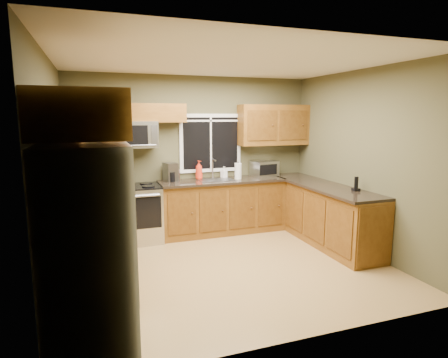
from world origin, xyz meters
TOP-DOWN VIEW (x-y plane):
  - floor at (0.00, 0.00)m, footprint 4.20×4.20m
  - ceiling at (0.00, 0.00)m, footprint 4.20×4.20m
  - back_wall at (0.00, 1.80)m, footprint 4.20×0.00m
  - front_wall at (0.00, -1.80)m, footprint 4.20×0.00m
  - left_wall at (-2.10, 0.00)m, footprint 0.00×3.60m
  - right_wall at (2.10, 0.00)m, footprint 0.00×3.60m
  - window at (0.30, 1.78)m, footprint 1.12×0.03m
  - base_cabinets_left at (-1.80, 0.48)m, footprint 0.60×2.65m
  - countertop_left at (-1.78, 0.48)m, footprint 0.65×2.65m
  - base_cabinets_back at (0.42, 1.50)m, footprint 2.17×0.60m
  - countertop_back at (0.42, 1.48)m, footprint 2.17×0.65m
  - base_cabinets_peninsula at (1.80, 0.54)m, footprint 0.60×2.52m
  - countertop_peninsula at (1.78, 0.55)m, footprint 0.65×2.50m
  - upper_cabinets_left at (-1.94, 0.48)m, footprint 0.33×2.65m
  - upper_cabinets_back_left at (-0.85, 1.64)m, footprint 1.30×0.33m
  - upper_cabinets_back_right at (1.45, 1.64)m, footprint 1.30×0.33m
  - upper_cabinet_over_fridge at (-1.74, -1.30)m, footprint 0.72×0.90m
  - refrigerator at (-1.74, -1.30)m, footprint 0.74×0.90m
  - range at (-1.05, 1.47)m, footprint 0.76×0.69m
  - microwave at (-1.05, 1.61)m, footprint 0.76×0.41m
  - sink at (0.30, 1.49)m, footprint 0.60×0.42m
  - toaster_oven at (1.27, 1.62)m, footprint 0.49×0.42m
  - coffee_maker at (-0.46, 1.61)m, footprint 0.24×0.29m
  - kettle at (-0.36, 1.65)m, footprint 0.16×0.16m
  - paper_towel_roll at (0.69, 1.45)m, footprint 0.15×0.15m
  - soap_bottle_a at (0.04, 1.65)m, footprint 0.16×0.16m
  - soap_bottle_b at (0.51, 1.66)m, footprint 0.12×0.12m
  - cordless_phone at (1.94, -0.10)m, footprint 0.10×0.10m

SIDE VIEW (x-z plane):
  - floor at x=0.00m, z-range 0.00..0.00m
  - base_cabinets_peninsula at x=1.80m, z-range 0.00..0.90m
  - base_cabinets_left at x=-1.80m, z-range 0.00..0.90m
  - base_cabinets_back at x=0.42m, z-range 0.00..0.90m
  - range at x=-1.05m, z-range 0.00..0.94m
  - refrigerator at x=-1.74m, z-range 0.00..1.80m
  - countertop_left at x=-1.78m, z-range 0.90..0.94m
  - countertop_back at x=0.42m, z-range 0.90..0.94m
  - countertop_peninsula at x=1.78m, z-range 0.90..0.94m
  - sink at x=0.30m, z-range 0.77..1.13m
  - cordless_phone at x=1.94m, z-range 0.90..1.11m
  - soap_bottle_b at x=0.51m, z-range 0.94..1.14m
  - kettle at x=-0.36m, z-range 0.93..1.17m
  - toaster_oven at x=1.27m, z-range 0.94..1.21m
  - paper_towel_roll at x=0.69m, z-range 0.93..1.23m
  - coffee_maker at x=-0.46m, z-range 0.93..1.24m
  - soap_bottle_a at x=0.04m, z-range 0.94..1.26m
  - back_wall at x=0.00m, z-range -0.75..3.45m
  - front_wall at x=0.00m, z-range -0.75..3.45m
  - left_wall at x=-2.10m, z-range -0.45..3.15m
  - right_wall at x=2.10m, z-range -0.45..3.15m
  - window at x=0.30m, z-range 1.04..2.06m
  - microwave at x=-1.05m, z-range 1.52..1.94m
  - upper_cabinets_left at x=-1.94m, z-range 1.50..2.22m
  - upper_cabinets_back_right at x=1.45m, z-range 1.50..2.22m
  - upper_cabinet_over_fridge at x=-1.74m, z-range 1.84..2.22m
  - upper_cabinets_back_left at x=-0.85m, z-range 1.92..2.22m
  - ceiling at x=0.00m, z-range 2.70..2.70m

